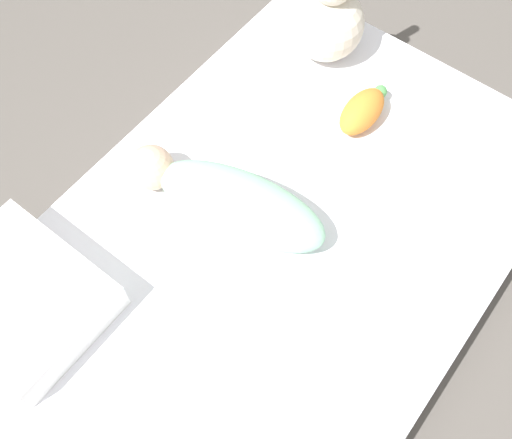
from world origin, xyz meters
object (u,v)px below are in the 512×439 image
Objects in this scene: swaddled_baby at (228,200)px; pillow at (22,298)px; bunny_plush at (328,17)px; turtle_plush at (363,111)px.

pillow is (-0.48, 0.21, -0.02)m from swaddled_baby.
turtle_plush is at bearing -123.51° from bunny_plush.
turtle_plush is (0.44, -0.11, -0.02)m from swaddled_baby.
swaddled_baby is 2.72× the size of turtle_plush.
turtle_plush is (-0.15, -0.23, -0.08)m from bunny_plush.
pillow is 1.08m from bunny_plush.
swaddled_baby is at bearing 166.67° from turtle_plush.
pillow is at bearing 175.08° from bunny_plush.
bunny_plush is (0.59, 0.12, 0.07)m from swaddled_baby.
bunny_plush is (1.07, -0.09, 0.08)m from pillow.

